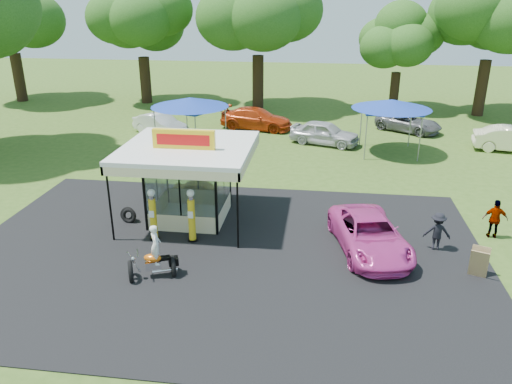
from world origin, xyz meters
TOP-DOWN VIEW (x-y plane):
  - ground at (0.00, 0.00)m, footprint 120.00×120.00m
  - asphalt_apron at (0.00, 2.00)m, footprint 20.00×14.00m
  - gas_station_kiosk at (-2.00, 4.99)m, footprint 5.40×5.40m
  - gas_pump_left at (-2.93, 2.73)m, footprint 0.41×0.41m
  - gas_pump_right at (-1.37, 2.84)m, footprint 0.42×0.42m
  - motorcycle at (-1.97, 0.00)m, footprint 1.82×1.38m
  - spare_tires at (-4.60, 4.23)m, footprint 0.81×0.49m
  - a_frame_sign at (9.26, 1.52)m, footprint 0.67×0.74m
  - kiosk_car at (-2.00, 7.20)m, footprint 2.82×1.13m
  - pink_sedan at (5.60, 2.96)m, footprint 3.37×5.41m
  - spectator_east_a at (8.19, 3.40)m, footprint 1.05×0.66m
  - spectator_east_b at (10.73, 4.82)m, footprint 1.00×0.50m
  - bg_car_a at (-7.77, 18.67)m, footprint 4.56×3.60m
  - bg_car_b at (-1.23, 21.08)m, footprint 5.67×3.22m
  - bg_car_c at (3.78, 17.67)m, footprint 4.90×3.20m
  - bg_car_d at (9.79, 21.84)m, footprint 5.08×4.39m
  - tent_west at (-4.60, 15.23)m, footprint 4.82×4.82m
  - tent_east at (7.73, 16.29)m, footprint 4.82×4.82m
  - oak_far_a at (-24.32, 28.56)m, footprint 10.22×10.22m
  - oak_far_b at (-12.51, 29.38)m, footprint 9.47×9.47m
  - oak_far_c at (-2.05, 28.31)m, footprint 10.81×10.81m
  - oak_far_d at (9.61, 29.52)m, footprint 7.31×7.31m
  - oak_far_e at (16.24, 27.98)m, footprint 10.39×10.39m

SIDE VIEW (x-z plane):
  - ground at x=0.00m, z-range 0.00..0.00m
  - asphalt_apron at x=0.00m, z-range 0.00..0.04m
  - spare_tires at x=-4.60m, z-range -0.01..0.68m
  - kiosk_car at x=-2.00m, z-range 0.00..0.96m
  - a_frame_sign at x=9.26m, z-range 0.01..1.10m
  - bg_car_d at x=9.79m, z-range 0.00..1.30m
  - pink_sedan at x=5.60m, z-range 0.00..1.40m
  - bg_car_a at x=-7.77m, z-range 0.00..1.45m
  - bg_car_b at x=-1.23m, z-range 0.00..1.55m
  - bg_car_c at x=3.78m, z-range 0.00..1.55m
  - spectator_east_a at x=8.19m, z-range 0.00..1.56m
  - motorcycle at x=-1.97m, z-range -0.23..1.84m
  - spectator_east_b at x=10.73m, z-range 0.00..1.64m
  - gas_pump_left at x=-2.93m, z-range -0.05..2.17m
  - gas_pump_right at x=-1.37m, z-range -0.05..2.20m
  - gas_station_kiosk at x=-2.00m, z-range -0.31..3.87m
  - tent_east at x=7.73m, z-range 1.36..4.73m
  - tent_west at x=-4.60m, z-range 1.36..4.74m
  - oak_far_d at x=9.61m, z-range 1.20..9.89m
  - oak_far_b at x=-12.51m, z-range 1.56..12.86m
  - oak_far_a at x=-24.32m, z-range 1.65..13.76m
  - oak_far_e at x=16.24m, z-range 1.71..14.07m
  - oak_far_c at x=-2.05m, z-range 1.71..14.45m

